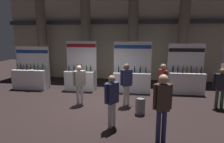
% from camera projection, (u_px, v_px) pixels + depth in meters
% --- Properties ---
extents(ground_plane, '(26.98, 26.98, 0.00)m').
position_uv_depth(ground_plane, '(96.00, 104.00, 7.85)').
color(ground_plane, black).
extents(hall_colonnade, '(13.49, 1.44, 6.62)m').
position_uv_depth(hall_colonnade, '(111.00, 29.00, 11.71)').
color(hall_colonnade, tan).
rests_on(hall_colonnade, ground_plane).
extents(exhibitor_booth_0, '(1.89, 0.74, 2.22)m').
position_uv_depth(exhibitor_booth_0, '(31.00, 77.00, 10.09)').
color(exhibitor_booth_0, white).
rests_on(exhibitor_booth_0, ground_plane).
extents(exhibitor_booth_1, '(1.61, 0.66, 2.54)m').
position_uv_depth(exhibitor_booth_1, '(80.00, 78.00, 9.84)').
color(exhibitor_booth_1, white).
rests_on(exhibitor_booth_1, ground_plane).
extents(exhibitor_booth_2, '(1.92, 0.66, 2.52)m').
position_uv_depth(exhibitor_booth_2, '(132.00, 80.00, 9.51)').
color(exhibitor_booth_2, white).
rests_on(exhibitor_booth_2, ground_plane).
extents(exhibitor_booth_3, '(1.75, 0.66, 2.42)m').
position_uv_depth(exhibitor_booth_3, '(186.00, 81.00, 9.24)').
color(exhibitor_booth_3, white).
rests_on(exhibitor_booth_3, ground_plane).
extents(trash_bin, '(0.36, 0.36, 0.60)m').
position_uv_depth(trash_bin, '(140.00, 106.00, 6.81)').
color(trash_bin, slate).
rests_on(trash_bin, ground_plane).
extents(visitor_0, '(0.48, 0.39, 1.73)m').
position_uv_depth(visitor_0, '(126.00, 81.00, 7.52)').
color(visitor_0, silver).
rests_on(visitor_0, ground_plane).
extents(visitor_1, '(0.57, 0.33, 1.58)m').
position_uv_depth(visitor_1, '(221.00, 85.00, 7.27)').
color(visitor_1, '#33563D').
rests_on(visitor_1, ground_plane).
extents(visitor_2, '(0.47, 0.38, 1.63)m').
position_uv_depth(visitor_2, '(79.00, 82.00, 7.67)').
color(visitor_2, silver).
rests_on(visitor_2, ground_plane).
extents(visitor_3, '(0.43, 0.46, 1.65)m').
position_uv_depth(visitor_3, '(112.00, 97.00, 5.68)').
color(visitor_3, silver).
rests_on(visitor_3, ground_plane).
extents(visitor_4, '(0.35, 0.51, 1.74)m').
position_uv_depth(visitor_4, '(163.00, 82.00, 7.36)').
color(visitor_4, silver).
rests_on(visitor_4, ground_plane).
extents(visitor_6, '(0.49, 0.28, 1.85)m').
position_uv_depth(visitor_6, '(162.00, 103.00, 4.84)').
color(visitor_6, navy).
rests_on(visitor_6, ground_plane).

